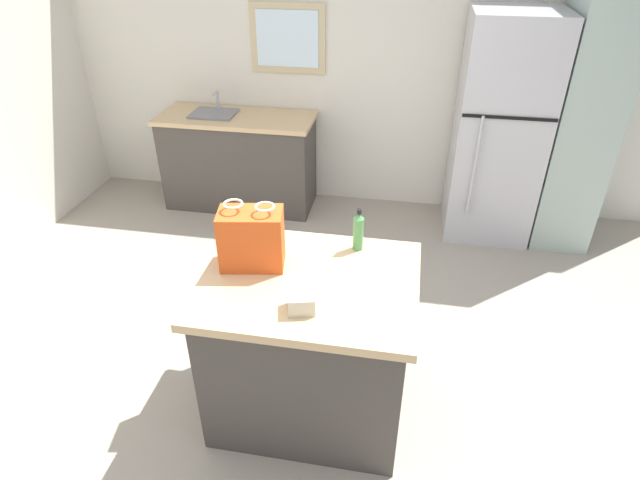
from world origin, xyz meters
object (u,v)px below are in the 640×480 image
Objects in this scene: tall_cabinet at (582,115)px; shopping_bag at (252,238)px; bottle at (358,231)px; kitchen_island at (310,345)px; refrigerator at (499,130)px; small_box at (301,302)px.

tall_cabinet is 6.18× the size of shopping_bag.
bottle is at bearing 24.98° from shopping_bag.
refrigerator is at bearing 63.17° from kitchen_island.
small_box is (-1.77, -2.54, -0.15)m from tall_cabinet.
bottle is (-0.96, -1.97, 0.08)m from refrigerator.
shopping_bag reaches higher than kitchen_island.
tall_cabinet is 8.96× the size of bottle.
kitchen_island is at bearing -122.22° from bottle.
kitchen_island is 8.76× the size of small_box.
tall_cabinet reaches higher than kitchen_island.
refrigerator reaches higher than small_box.
refrigerator reaches higher than bottle.
shopping_bag reaches higher than bottle.
tall_cabinet is at bearing 51.47° from bottle.
shopping_bag is (-0.32, 0.08, 0.61)m from kitchen_island.
shopping_bag is at bearing 165.33° from kitchen_island.
refrigerator reaches higher than shopping_bag.
shopping_bag reaches higher than small_box.
shopping_bag is at bearing 135.29° from small_box.
kitchen_island is 0.68m from bottle.
shopping_bag is 0.58m from bottle.
shopping_bag is at bearing -155.02° from bottle.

